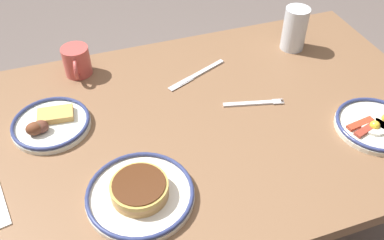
# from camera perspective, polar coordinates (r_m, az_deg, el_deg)

# --- Properties ---
(dining_table) EXTENTS (1.47, 0.86, 0.75)m
(dining_table) POSITION_cam_1_polar(r_m,az_deg,el_deg) (1.23, -0.35, -3.97)
(dining_table) COLOR brown
(dining_table) RESTS_ON ground_plane
(plate_near_main) EXTENTS (0.21, 0.21, 0.05)m
(plate_near_main) POSITION_cam_1_polar(r_m,az_deg,el_deg) (1.20, -18.90, -0.50)
(plate_near_main) COLOR white
(plate_near_main) RESTS_ON dining_table
(plate_center_pancakes) EXTENTS (0.22, 0.22, 0.04)m
(plate_center_pancakes) POSITION_cam_1_polar(r_m,az_deg,el_deg) (1.24, 23.78, -0.64)
(plate_center_pancakes) COLOR silver
(plate_center_pancakes) RESTS_ON dining_table
(plate_far_companion) EXTENTS (0.25, 0.25, 0.05)m
(plate_far_companion) POSITION_cam_1_polar(r_m,az_deg,el_deg) (0.98, -7.12, -9.85)
(plate_far_companion) COLOR silver
(plate_far_companion) RESTS_ON dining_table
(coffee_mug) EXTENTS (0.08, 0.12, 0.09)m
(coffee_mug) POSITION_cam_1_polar(r_m,az_deg,el_deg) (1.36, -15.48, 7.77)
(coffee_mug) COLOR #BF4C47
(coffee_mug) RESTS_ON dining_table
(drinking_glass) EXTENTS (0.08, 0.08, 0.15)m
(drinking_glass) POSITION_cam_1_polar(r_m,az_deg,el_deg) (1.47, 13.80, 11.76)
(drinking_glass) COLOR silver
(drinking_glass) RESTS_ON dining_table
(fork_far) EXTENTS (0.18, 0.06, 0.01)m
(fork_far) POSITION_cam_1_polar(r_m,az_deg,el_deg) (1.23, 8.43, 2.28)
(fork_far) COLOR silver
(fork_far) RESTS_ON dining_table
(butter_knife) EXTENTS (0.21, 0.11, 0.01)m
(butter_knife) POSITION_cam_1_polar(r_m,az_deg,el_deg) (1.33, 0.68, 6.20)
(butter_knife) COLOR silver
(butter_knife) RESTS_ON dining_table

